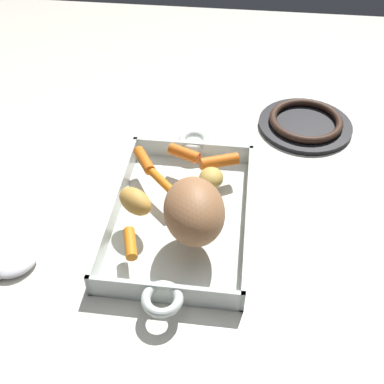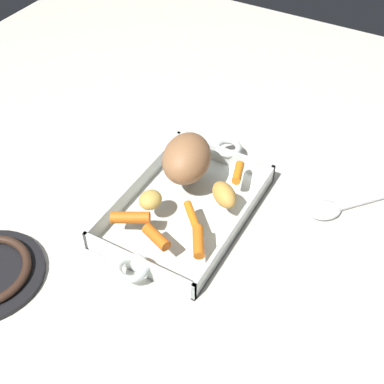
{
  "view_description": "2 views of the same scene",
  "coord_description": "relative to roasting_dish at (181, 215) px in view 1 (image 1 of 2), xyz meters",
  "views": [
    {
      "loc": [
        -0.55,
        -0.09,
        0.59
      ],
      "look_at": [
        -0.01,
        -0.02,
        0.08
      ],
      "focal_mm": 44.56,
      "sensor_mm": 36.0,
      "label": 1
    },
    {
      "loc": [
        0.57,
        0.34,
        0.72
      ],
      "look_at": [
        0.02,
        0.02,
        0.08
      ],
      "focal_mm": 47.15,
      "sensor_mm": 36.0,
      "label": 2
    }
  ],
  "objects": [
    {
      "name": "potato_corner",
      "position": [
        0.05,
        -0.05,
        0.04
      ],
      "size": [
        0.05,
        0.04,
        0.03
      ],
      "primitive_type": "ellipsoid",
      "rotation": [
        0.0,
        0.0,
        6.21
      ],
      "color": "gold",
      "rests_on": "roasting_dish"
    },
    {
      "name": "stove_burner_rear",
      "position": [
        0.3,
        -0.22,
        -0.0
      ],
      "size": [
        0.19,
        0.19,
        0.03
      ],
      "color": "black",
      "rests_on": "ground_plane"
    },
    {
      "name": "baby_carrot_southwest",
      "position": [
        -0.1,
        0.06,
        0.04
      ],
      "size": [
        0.06,
        0.03,
        0.02
      ],
      "primitive_type": "cylinder",
      "rotation": [
        1.55,
        0.0,
        1.87
      ],
      "color": "orange",
      "rests_on": "roasting_dish"
    },
    {
      "name": "pork_roast",
      "position": [
        -0.06,
        -0.03,
        0.07
      ],
      "size": [
        0.14,
        0.12,
        0.08
      ],
      "primitive_type": "ellipsoid",
      "rotation": [
        0.0,
        0.0,
        3.38
      ],
      "color": "#9E6B44",
      "rests_on": "roasting_dish"
    },
    {
      "name": "baby_carrot_northeast",
      "position": [
        0.09,
        0.08,
        0.04
      ],
      "size": [
        0.06,
        0.05,
        0.02
      ],
      "primitive_type": "cylinder",
      "rotation": [
        1.58,
        0.0,
        2.11
      ],
      "color": "orange",
      "rests_on": "roasting_dish"
    },
    {
      "name": "baby_carrot_center_left",
      "position": [
        0.12,
        0.01,
        0.04
      ],
      "size": [
        0.04,
        0.06,
        0.02
      ],
      "primitive_type": "cylinder",
      "rotation": [
        1.61,
        0.0,
        5.92
      ],
      "color": "orange",
      "rests_on": "roasting_dish"
    },
    {
      "name": "baby_carrot_long",
      "position": [
        0.04,
        0.04,
        0.04
      ],
      "size": [
        0.06,
        0.06,
        0.02
      ],
      "primitive_type": "cylinder",
      "rotation": [
        1.54,
        0.0,
        2.35
      ],
      "color": "orange",
      "rests_on": "roasting_dish"
    },
    {
      "name": "roasting_dish",
      "position": [
        0.0,
        0.0,
        0.0
      ],
      "size": [
        0.42,
        0.23,
        0.04
      ],
      "color": "silver",
      "rests_on": "ground_plane"
    },
    {
      "name": "ground_plane",
      "position": [
        0.0,
        0.0,
        -0.01
      ],
      "size": [
        1.78,
        1.78,
        0.0
      ],
      "primitive_type": "plane",
      "color": "silver"
    },
    {
      "name": "potato_golden_small",
      "position": [
        -0.02,
        0.07,
        0.05
      ],
      "size": [
        0.07,
        0.07,
        0.04
      ],
      "primitive_type": "ellipsoid",
      "rotation": [
        0.0,
        0.0,
        0.93
      ],
      "color": "gold",
      "rests_on": "roasting_dish"
    },
    {
      "name": "baby_carrot_center_right",
      "position": [
        0.1,
        -0.05,
        0.04
      ],
      "size": [
        0.05,
        0.07,
        0.03
      ],
      "primitive_type": "cylinder",
      "rotation": [
        1.64,
        0.0,
        0.45
      ],
      "color": "orange",
      "rests_on": "roasting_dish"
    }
  ]
}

